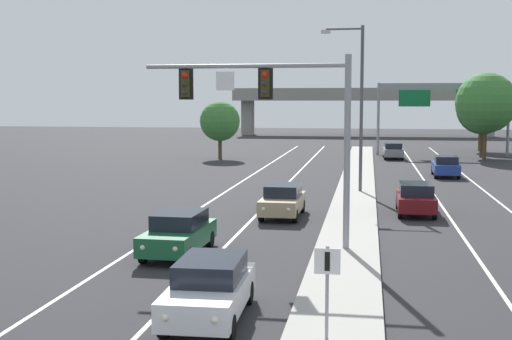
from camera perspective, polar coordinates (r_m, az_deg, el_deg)
median_island at (r=28.65m, az=7.75°, el=-5.49°), size 2.40×110.00×0.15m
lane_stripe_oncoming_center at (r=35.96m, az=0.56°, el=-3.24°), size 0.14×100.00×0.01m
lane_stripe_receding_center at (r=35.76m, az=15.64°, el=-3.51°), size 0.14×100.00×0.01m
edge_stripe_left at (r=36.60m, az=-4.56°, el=-3.10°), size 0.14×100.00×0.01m
overhead_signal_mast at (r=25.62m, az=2.04°, el=5.11°), size 7.78×0.44×7.20m
median_sign_post at (r=15.97m, az=5.96°, el=-9.02°), size 0.60×0.10×2.20m
street_lamp_median at (r=41.99m, az=8.49°, el=5.93°), size 2.58×0.28×10.00m
car_oncoming_white at (r=18.02m, az=-3.88°, el=-9.80°), size 1.92×4.51×1.58m
car_oncoming_green at (r=25.39m, az=-6.47°, el=-5.22°), size 1.91×4.51×1.58m
car_oncoming_tan at (r=33.40m, az=2.24°, el=-2.53°), size 1.87×4.49×1.58m
car_receding_darkred at (r=35.07m, az=13.17°, el=-2.28°), size 1.84×4.48×1.58m
car_receding_blue at (r=52.75m, az=15.53°, el=0.33°), size 1.89×4.50×1.58m
car_receding_grey at (r=67.79m, az=11.36°, el=1.60°), size 1.89×4.50×1.58m
highway_sign_gantry at (r=72.99m, az=15.33°, el=6.00°), size 13.28×0.42×7.50m
overpass_bridge at (r=112.12m, az=9.05°, el=5.80°), size 42.40×6.40×7.65m
tree_far_left_b at (r=66.45m, az=-3.03°, el=4.09°), size 3.89×3.89×5.62m
tree_far_right_b at (r=71.64m, az=18.39°, el=4.89°), size 5.16×5.16×7.47m
tree_far_right_a at (r=68.63m, az=18.64°, el=5.32°), size 5.75×5.75×8.32m
tree_far_right_c at (r=80.69m, az=18.26°, el=5.26°), size 5.59×5.59×8.09m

